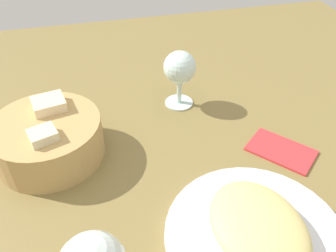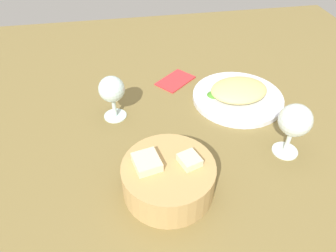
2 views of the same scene
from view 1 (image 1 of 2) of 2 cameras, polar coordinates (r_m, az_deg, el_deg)
name	(u,v)px [view 1 (image 1 of 2)]	position (r cm, az deg, el deg)	size (l,w,h in cm)	color
ground_plane	(178,195)	(55.32, 1.62, -11.36)	(140.00, 140.00, 2.00)	olive
plate	(255,237)	(50.27, 14.21, -17.32)	(24.60, 24.60, 1.40)	silver
omelette	(258,226)	(48.22, 14.70, -15.63)	(15.47, 12.07, 3.69)	#E4CF7C
lettuce_garnish	(247,191)	(52.86, 12.86, -10.49)	(3.75, 3.75, 1.65)	#488E2A
bread_basket	(48,138)	(61.15, -19.16, -1.85)	(18.13, 18.13, 8.73)	tan
wine_glass_near	(180,70)	(67.85, 1.95, 9.19)	(6.44, 6.44, 11.68)	silver
folded_napkin	(281,150)	(63.62, 18.20, -3.72)	(11.00, 7.00, 0.80)	red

